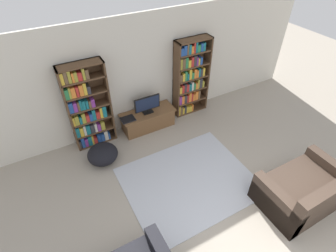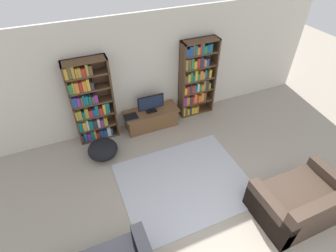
% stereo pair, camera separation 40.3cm
% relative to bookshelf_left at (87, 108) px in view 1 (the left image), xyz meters
% --- Properties ---
extents(wall_back, '(8.80, 0.06, 2.60)m').
position_rel_bookshelf_left_xyz_m(wall_back, '(1.35, 0.18, 0.37)').
color(wall_back, silver).
rests_on(wall_back, ground_plane).
extents(bookshelf_left, '(0.88, 0.30, 1.93)m').
position_rel_bookshelf_left_xyz_m(bookshelf_left, '(0.00, 0.00, 0.00)').
color(bookshelf_left, '#513823').
rests_on(bookshelf_left, ground_plane).
extents(bookshelf_right, '(0.88, 0.30, 1.93)m').
position_rel_bookshelf_left_xyz_m(bookshelf_right, '(2.51, -0.00, 0.05)').
color(bookshelf_right, '#513823').
rests_on(bookshelf_right, ground_plane).
extents(tv_stand, '(1.29, 0.50, 0.45)m').
position_rel_bookshelf_left_xyz_m(tv_stand, '(1.31, -0.13, -0.70)').
color(tv_stand, brown).
rests_on(tv_stand, ground_plane).
extents(television, '(0.62, 0.16, 0.43)m').
position_rel_bookshelf_left_xyz_m(television, '(1.31, -0.14, -0.25)').
color(television, black).
rests_on(television, tv_stand).
extents(laptop, '(0.31, 0.26, 0.03)m').
position_rel_bookshelf_left_xyz_m(laptop, '(0.79, -0.18, -0.46)').
color(laptop, '#28282D').
rests_on(laptop, tv_stand).
extents(area_rug, '(2.43, 1.99, 0.02)m').
position_rel_bookshelf_left_xyz_m(area_rug, '(1.29, -2.02, -0.92)').
color(area_rug, '#B2B7C1').
rests_on(area_rug, ground_plane).
extents(couch_right_sofa, '(1.52, 1.00, 0.88)m').
position_rel_bookshelf_left_xyz_m(couch_right_sofa, '(2.82, -3.37, -0.63)').
color(couch_right_sofa, '#423328').
rests_on(couch_right_sofa, ground_plane).
extents(beanbag_ottoman, '(0.63, 0.63, 0.37)m').
position_rel_bookshelf_left_xyz_m(beanbag_ottoman, '(0.00, -0.68, -0.74)').
color(beanbag_ottoman, black).
rests_on(beanbag_ottoman, ground_plane).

